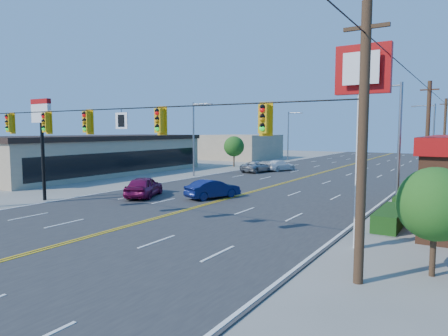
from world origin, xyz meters
The scene contains 19 objects.
ground centered at (0.00, 0.00, 0.00)m, with size 160.00×160.00×0.00m, color gray.
road centered at (0.00, 20.00, 0.03)m, with size 20.00×120.00×0.06m, color #2D2D30.
signal_span centered at (-0.12, 0.00, 4.89)m, with size 24.32×0.34×9.00m.
kfc_pylon centered at (11.00, 4.00, 6.04)m, with size 2.20×0.36×8.50m.
strip_mall centered at (-22.00, 18.00, 2.25)m, with size 10.40×26.40×4.40m.
pizza_hut_sign centered at (-11.00, 4.00, 5.18)m, with size 1.90×0.30×6.85m.
streetlight_se centered at (10.79, 14.00, 4.51)m, with size 2.55×0.25×8.00m.
streetlight_ne centered at (10.79, 38.00, 4.51)m, with size 2.55×0.25×8.00m.
streetlight_sw centered at (-10.79, 22.00, 4.51)m, with size 2.55×0.25×8.00m.
streetlight_nw centered at (-10.79, 48.00, 4.51)m, with size 2.55×0.25×8.00m.
utility_pole_near centered at (12.20, 18.00, 4.20)m, with size 0.28×0.28×8.40m, color #47301E.
utility_pole_mid centered at (12.20, 36.00, 4.20)m, with size 0.28×0.28×8.40m, color #47301E.
tree_kfc_front centered at (14.00, 2.00, 2.51)m, with size 2.52×2.52×3.78m.
tree_west centered at (-13.00, 34.00, 2.79)m, with size 2.80×2.80×4.20m.
bld_west_far centered at (-20.00, 48.00, 2.10)m, with size 11.00×12.00×4.20m, color tan.
car_magenta centered at (-5.70, 8.62, 0.77)m, with size 1.82×4.53×1.54m, color maroon.
car_blue centered at (-1.01, 10.84, 0.68)m, with size 1.44×4.14×1.36m, color #0D174D.
car_white centered at (-5.12, 31.75, 0.65)m, with size 1.81×4.46×1.30m, color white.
car_silver centered at (-6.63, 28.93, 0.66)m, with size 2.19×4.74×1.32m, color #9FA0A4.
Camera 1 is at (15.04, -13.12, 5.02)m, focal length 32.00 mm.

